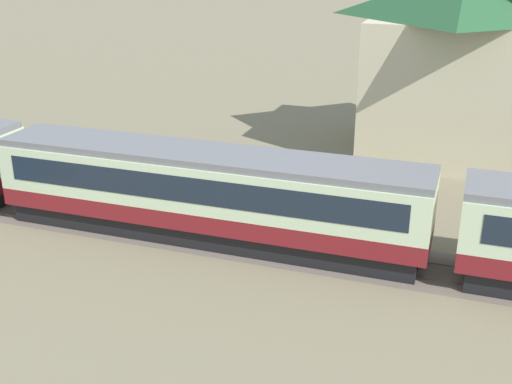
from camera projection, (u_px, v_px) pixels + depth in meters
The scene contains 3 objects.
passenger_train at pixel (212, 191), 27.76m from camera, with size 100.08×3.22×4.01m.
railway_track at pixel (110, 222), 30.19m from camera, with size 156.73×3.60×0.04m.
station_house_dark_green_roof at pixel (458, 62), 37.91m from camera, with size 10.88×10.14×10.91m.
Camera 1 is at (-9.73, -24.18, 12.37)m, focal length 45.00 mm.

